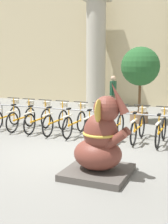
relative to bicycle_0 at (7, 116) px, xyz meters
The scene contains 16 objects.
ground_plane 3.67m from the bicycle_0, 30.70° to the right, with size 60.00×60.00×0.00m, color slate.
building_facade 7.87m from the bicycle_0, 65.00° to the left, with size 20.00×0.20×6.00m.
column_left 6.24m from the bicycle_0, 79.75° to the left, with size 1.17×1.17×5.16m.
bike_rack 2.60m from the bicycle_0, ahead, with size 5.77×0.05×0.77m.
bicycle_0 is the anchor object (origin of this frame).
bicycle_1 0.65m from the bicycle_0, ahead, with size 0.48×1.67×0.98m.
bicycle_2 1.29m from the bicycle_0, ahead, with size 0.48×1.67×0.98m.
bicycle_3 1.94m from the bicycle_0, ahead, with size 0.48×1.67×0.98m.
bicycle_4 2.58m from the bicycle_0, ahead, with size 0.48×1.67×0.98m.
bicycle_5 3.23m from the bicycle_0, ahead, with size 0.48×1.67×0.98m.
bicycle_6 3.88m from the bicycle_0, ahead, with size 0.48×1.67×0.98m.
bicycle_7 4.52m from the bicycle_0, ahead, with size 0.48×1.67×0.98m.
bicycle_8 5.17m from the bicycle_0, ahead, with size 0.48×1.67×0.98m.
elephant_statue 5.36m from the bicycle_0, 33.55° to the right, with size 1.25×1.25×1.90m.
person_pedestrian 4.83m from the bicycle_0, 59.41° to the left, with size 0.21×0.47×1.61m.
potted_tree 4.96m from the bicycle_0, 33.36° to the left, with size 1.39×1.39×2.74m.
Camera 1 is at (3.34, -6.66, 2.29)m, focal length 50.00 mm.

